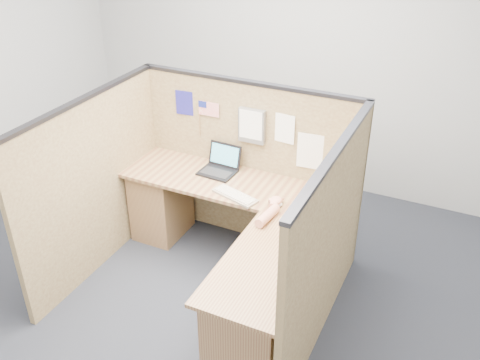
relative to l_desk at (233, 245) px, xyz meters
The scene contains 13 objects.
floor 0.52m from the l_desk, 122.80° to the right, with size 5.00×5.00×0.00m, color #1E222B.
wall_back 2.22m from the l_desk, 95.35° to the left, with size 5.00×5.00×0.00m, color #A6A9AB.
cubicle_partitions 0.44m from the l_desk, 142.47° to the left, with size 2.06×1.83×1.53m.
l_desk is the anchor object (origin of this frame).
laptop 0.76m from the l_desk, 125.66° to the left, with size 0.32×0.31×0.22m.
keyboard 0.40m from the l_desk, 110.40° to the left, with size 0.42×0.25×0.03m.
mouse 0.50m from the l_desk, 36.86° to the left, with size 0.11×0.07×0.05m, color silver.
hand_forearm 0.48m from the l_desk, 12.63° to the left, with size 0.11×0.40×0.08m.
blue_poster 1.35m from the l_desk, 139.68° to the left, with size 0.17×0.00×0.22m, color navy.
american_flag 1.21m from the l_desk, 130.71° to the left, with size 0.20×0.01×0.35m.
file_holder 1.02m from the l_desk, 101.79° to the left, with size 0.24×0.05×0.30m.
paper_left 1.05m from the l_desk, 78.55° to the left, with size 0.20×0.00×0.25m, color white.
paper_right 1.00m from the l_desk, 60.12° to the left, with size 0.25×0.00×0.31m, color white.
Camera 1 is at (1.72, -2.84, 3.00)m, focal length 40.00 mm.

